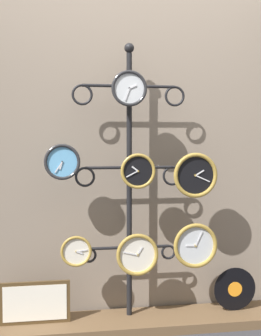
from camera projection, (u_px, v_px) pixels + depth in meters
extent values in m
cube|color=gray|center=(125.00, 112.00, 3.16)|extent=(4.40, 0.04, 2.80)
cube|color=brown|center=(131.00, 322.00, 3.03)|extent=(2.20, 0.36, 0.06)
cylinder|color=black|center=(129.00, 322.00, 3.09)|extent=(0.37, 0.37, 0.02)
cylinder|color=black|center=(129.00, 189.00, 3.03)|extent=(0.04, 0.04, 1.75)
sphere|color=black|center=(129.00, 48.00, 2.98)|extent=(0.06, 0.06, 0.06)
cylinder|color=black|center=(106.00, 86.00, 2.97)|extent=(0.30, 0.02, 0.02)
torus|color=black|center=(82.00, 95.00, 2.95)|extent=(0.13, 0.02, 0.13)
cylinder|color=black|center=(152.00, 87.00, 3.02)|extent=(0.30, 0.02, 0.02)
torus|color=black|center=(175.00, 96.00, 3.05)|extent=(0.13, 0.02, 0.13)
cylinder|color=black|center=(107.00, 168.00, 3.00)|extent=(0.29, 0.02, 0.02)
torus|color=black|center=(85.00, 177.00, 2.98)|extent=(0.13, 0.02, 0.13)
cylinder|color=black|center=(151.00, 167.00, 3.05)|extent=(0.29, 0.02, 0.02)
torus|color=black|center=(172.00, 176.00, 3.08)|extent=(0.13, 0.02, 0.13)
cylinder|color=black|center=(109.00, 248.00, 3.04)|extent=(0.26, 0.02, 0.02)
torus|color=black|center=(89.00, 255.00, 3.02)|extent=(0.10, 0.02, 0.10)
cylinder|color=black|center=(149.00, 247.00, 3.08)|extent=(0.26, 0.02, 0.02)
torus|color=black|center=(168.00, 252.00, 3.10)|extent=(0.10, 0.02, 0.10)
cylinder|color=silver|center=(129.00, 89.00, 2.91)|extent=(0.20, 0.02, 0.20)
torus|color=#262628|center=(129.00, 88.00, 2.89)|extent=(0.23, 0.02, 0.23)
cylinder|color=#262628|center=(129.00, 88.00, 2.89)|extent=(0.01, 0.01, 0.01)
cube|color=silver|center=(133.00, 87.00, 2.90)|extent=(0.05, 0.00, 0.03)
cube|color=silver|center=(127.00, 94.00, 2.89)|extent=(0.03, 0.00, 0.08)
cylinder|color=#60A8DB|center=(62.00, 162.00, 2.88)|extent=(0.20, 0.02, 0.20)
torus|color=#262628|center=(62.00, 162.00, 2.87)|extent=(0.22, 0.02, 0.22)
cylinder|color=#262628|center=(62.00, 162.00, 2.87)|extent=(0.01, 0.01, 0.01)
cube|color=silver|center=(61.00, 166.00, 2.86)|extent=(0.02, 0.00, 0.05)
cube|color=silver|center=(59.00, 167.00, 2.86)|extent=(0.05, 0.00, 0.07)
cylinder|color=black|center=(138.00, 171.00, 2.95)|extent=(0.20, 0.02, 0.20)
torus|color=#A58438|center=(138.00, 171.00, 2.93)|extent=(0.22, 0.02, 0.22)
cylinder|color=#A58438|center=(138.00, 171.00, 2.93)|extent=(0.01, 0.01, 0.01)
cube|color=silver|center=(135.00, 169.00, 2.93)|extent=(0.04, 0.00, 0.04)
cube|color=silver|center=(133.00, 174.00, 2.93)|extent=(0.07, 0.00, 0.04)
cylinder|color=black|center=(195.00, 175.00, 3.00)|extent=(0.26, 0.02, 0.26)
torus|color=#A58438|center=(196.00, 175.00, 2.98)|extent=(0.29, 0.03, 0.29)
cylinder|color=#A58438|center=(196.00, 175.00, 2.99)|extent=(0.02, 0.01, 0.02)
cube|color=silver|center=(200.00, 173.00, 2.99)|extent=(0.06, 0.00, 0.04)
cube|color=silver|center=(203.00, 179.00, 2.99)|extent=(0.10, 0.00, 0.05)
cylinder|color=silver|center=(76.00, 251.00, 2.93)|extent=(0.18, 0.02, 0.18)
torus|color=#A58438|center=(76.00, 252.00, 2.92)|extent=(0.20, 0.02, 0.20)
cylinder|color=#A58438|center=(76.00, 252.00, 2.92)|extent=(0.01, 0.01, 0.01)
cube|color=silver|center=(79.00, 253.00, 2.92)|extent=(0.04, 0.00, 0.02)
cube|color=silver|center=(82.00, 251.00, 2.92)|extent=(0.07, 0.00, 0.02)
cylinder|color=silver|center=(137.00, 254.00, 2.98)|extent=(0.25, 0.02, 0.25)
torus|color=#A58438|center=(137.00, 255.00, 2.97)|extent=(0.27, 0.02, 0.27)
cylinder|color=#A58438|center=(137.00, 255.00, 2.97)|extent=(0.01, 0.01, 0.01)
cube|color=silver|center=(140.00, 251.00, 2.97)|extent=(0.04, 0.00, 0.05)
cube|color=silver|center=(130.00, 253.00, 2.96)|extent=(0.10, 0.00, 0.03)
cylinder|color=silver|center=(195.00, 245.00, 3.02)|extent=(0.27, 0.02, 0.27)
torus|color=#A58438|center=(196.00, 246.00, 3.01)|extent=(0.29, 0.03, 0.29)
cylinder|color=#A58438|center=(196.00, 246.00, 3.01)|extent=(0.02, 0.01, 0.02)
cube|color=silver|center=(191.00, 246.00, 3.00)|extent=(0.06, 0.00, 0.01)
cube|color=silver|center=(199.00, 239.00, 3.01)|extent=(0.05, 0.00, 0.10)
cylinder|color=black|center=(235.00, 289.00, 3.15)|extent=(0.29, 0.01, 0.29)
cylinder|color=orange|center=(235.00, 289.00, 3.15)|extent=(0.10, 0.00, 0.10)
cube|color=#4C381E|center=(35.00, 303.00, 2.92)|extent=(0.44, 0.02, 0.27)
cube|color=white|center=(35.00, 303.00, 2.91)|extent=(0.39, 0.00, 0.22)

